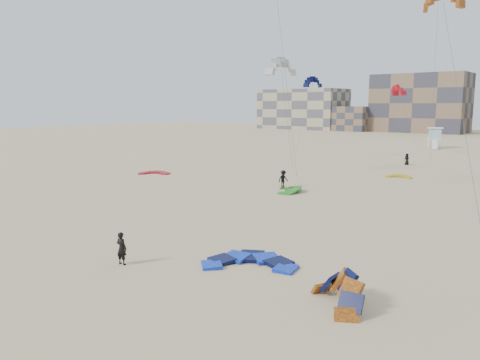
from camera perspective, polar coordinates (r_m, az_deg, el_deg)
The scene contains 17 objects.
ground at distance 26.39m, azimuth -8.16°, elevation -9.50°, with size 320.00×320.00×0.00m, color tan.
kite_ground_blue at distance 25.20m, azimuth 1.17°, elevation -10.32°, with size 4.51×4.71×0.60m, color #1647F8, non-canonical shape.
kite_ground_orange at distance 20.92m, azimuth 11.79°, elevation -14.71°, with size 3.31×2.37×2.32m, color #D06214, non-canonical shape.
kite_ground_red at distance 58.74m, azimuth -10.40°, elevation 0.75°, with size 3.47×3.68×0.43m, color red, non-canonical shape.
kite_ground_green at distance 46.20m, azimuth 5.84°, elevation -1.40°, with size 3.76×3.89×1.03m, color #23921B, non-canonical shape.
kite_ground_yellow at distance 57.91m, azimuth 18.77°, elevation 0.29°, with size 2.74×2.87×0.53m, color #D9BE08, non-canonical shape.
kitesurfer_main at distance 25.79m, azimuth -14.24°, elevation -8.08°, with size 0.65×0.42×1.77m, color black.
kitesurfer_c at distance 48.33m, azimuth 5.29°, elevation 0.15°, with size 1.15×0.66×1.78m, color black.
kitesurfer_e at distance 70.58m, azimuth 19.67°, elevation 2.41°, with size 0.80×0.52×1.63m, color black.
kite_fly_orange at distance 45.78m, azimuth 23.51°, elevation 19.30°, with size 11.05×25.20×17.01m.
kite_fly_grey at distance 56.94m, azimuth 5.02°, elevation 13.38°, with size 4.98×4.98×13.07m.
kite_fly_navy at distance 74.39m, azimuth 8.89°, elevation 11.58°, with size 3.92×4.77×11.77m.
kite_fly_red at distance 82.79m, azimuth 18.77°, elevation 10.20°, with size 6.28×4.96×11.16m.
lifeguard_tower_far at distance 100.19m, azimuth 22.63°, elevation 4.76°, with size 3.61×5.97×4.06m.
condo_west_a at distance 171.54m, azimuth 7.66°, elevation 8.56°, with size 30.00×15.00×14.00m, color tan.
condo_west_b at distance 158.59m, azimuth 21.08°, elevation 8.72°, with size 28.00×14.00×18.00m, color brown.
condo_fill_left at distance 160.40m, azimuth 13.45°, elevation 7.28°, with size 12.00×10.00×8.00m, color brown.
Camera 1 is at (18.32, -17.05, 8.38)m, focal length 35.00 mm.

